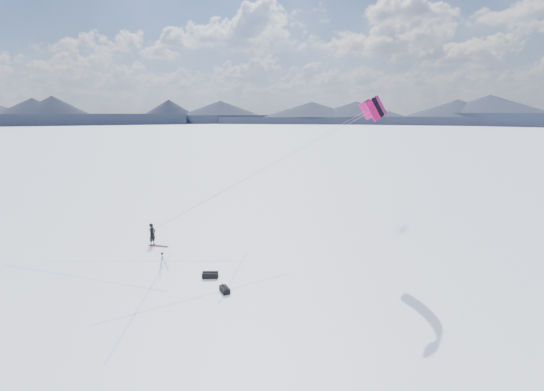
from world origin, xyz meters
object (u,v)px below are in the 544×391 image
(snowkiter, at_px, (153,245))
(tripod, at_px, (162,259))
(gear_bag_a, at_px, (210,275))
(gear_bag_b, at_px, (225,290))
(snowboard, at_px, (158,246))

(snowkiter, height_order, tripod, tripod)
(tripod, xyz_separation_m, gear_bag_a, (3.19, -0.04, -0.61))
(gear_bag_b, bearing_deg, snowboard, -168.19)
(snowkiter, distance_m, gear_bag_a, 7.76)
(tripod, distance_m, gear_bag_b, 5.05)
(snowkiter, distance_m, snowboard, 0.52)
(snowboard, bearing_deg, tripod, -56.20)
(snowboard, xyz_separation_m, tripod, (2.87, -3.99, 0.77))
(snowkiter, xyz_separation_m, tripod, (3.39, -4.09, 0.79))
(snowkiter, bearing_deg, gear_bag_a, -117.14)
(gear_bag_a, bearing_deg, tripod, 161.92)
(tripod, bearing_deg, snowboard, 106.25)
(snowkiter, bearing_deg, snowboard, -95.50)
(tripod, distance_m, gear_bag_a, 3.24)
(snowkiter, relative_size, tripod, 1.35)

